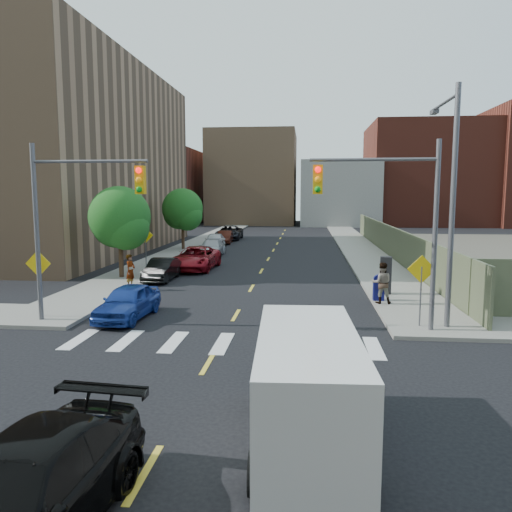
% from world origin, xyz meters
% --- Properties ---
extents(ground, '(160.00, 160.00, 0.00)m').
position_xyz_m(ground, '(0.00, 0.00, 0.00)').
color(ground, black).
rests_on(ground, ground).
extents(sidewalk_nw, '(3.50, 73.00, 0.15)m').
position_xyz_m(sidewalk_nw, '(-7.75, 41.50, 0.07)').
color(sidewalk_nw, gray).
rests_on(sidewalk_nw, ground).
extents(sidewalk_ne, '(3.50, 73.00, 0.15)m').
position_xyz_m(sidewalk_ne, '(7.75, 41.50, 0.07)').
color(sidewalk_ne, gray).
rests_on(sidewalk_ne, ground).
extents(fence_north, '(0.12, 44.00, 2.50)m').
position_xyz_m(fence_north, '(9.60, 28.00, 1.25)').
color(fence_north, '#576143').
rests_on(fence_north, ground).
extents(building_nw, '(22.00, 30.00, 16.00)m').
position_xyz_m(building_nw, '(-22.00, 30.00, 8.00)').
color(building_nw, '#8C6B4C').
rests_on(building_nw, ground).
extents(bg_bldg_west, '(14.00, 18.00, 12.00)m').
position_xyz_m(bg_bldg_west, '(-22.00, 70.00, 6.00)').
color(bg_bldg_west, '#592319').
rests_on(bg_bldg_west, ground).
extents(bg_bldg_midwest, '(14.00, 16.00, 15.00)m').
position_xyz_m(bg_bldg_midwest, '(-6.00, 72.00, 7.50)').
color(bg_bldg_midwest, '#8C6B4C').
rests_on(bg_bldg_midwest, ground).
extents(bg_bldg_center, '(12.00, 16.00, 10.00)m').
position_xyz_m(bg_bldg_center, '(8.00, 70.00, 5.00)').
color(bg_bldg_center, gray).
rests_on(bg_bldg_center, ground).
extents(bg_bldg_east, '(18.00, 18.00, 16.00)m').
position_xyz_m(bg_bldg_east, '(22.00, 72.00, 8.00)').
color(bg_bldg_east, '#592319').
rests_on(bg_bldg_east, ground).
extents(signal_nw, '(4.59, 0.30, 7.00)m').
position_xyz_m(signal_nw, '(-5.98, 6.00, 4.53)').
color(signal_nw, '#59595E').
rests_on(signal_nw, ground).
extents(signal_ne, '(4.59, 0.30, 7.00)m').
position_xyz_m(signal_ne, '(5.98, 6.00, 4.53)').
color(signal_ne, '#59595E').
rests_on(signal_ne, ground).
extents(streetlight_ne, '(0.25, 3.70, 9.00)m').
position_xyz_m(streetlight_ne, '(8.20, 6.90, 5.22)').
color(streetlight_ne, '#59595E').
rests_on(streetlight_ne, ground).
extents(warn_sign_nw, '(1.06, 0.06, 2.83)m').
position_xyz_m(warn_sign_nw, '(-7.80, 6.50, 1.99)').
color(warn_sign_nw, '#59595E').
rests_on(warn_sign_nw, ground).
extents(warn_sign_ne, '(1.06, 0.06, 2.83)m').
position_xyz_m(warn_sign_ne, '(7.20, 6.50, 1.99)').
color(warn_sign_ne, '#59595E').
rests_on(warn_sign_ne, ground).
extents(warn_sign_midwest, '(1.06, 0.06, 2.83)m').
position_xyz_m(warn_sign_midwest, '(-7.80, 20.00, 1.99)').
color(warn_sign_midwest, '#59595E').
rests_on(warn_sign_midwest, ground).
extents(tree_west_near, '(3.66, 3.64, 5.52)m').
position_xyz_m(tree_west_near, '(-8.00, 16.05, 3.48)').
color(tree_west_near, '#332114').
rests_on(tree_west_near, ground).
extents(tree_west_far, '(3.66, 3.64, 5.52)m').
position_xyz_m(tree_west_far, '(-8.00, 31.05, 3.48)').
color(tree_west_far, '#332114').
rests_on(tree_west_far, ground).
extents(parked_car_blue, '(1.89, 4.20, 1.40)m').
position_xyz_m(parked_car_blue, '(-4.32, 7.00, 0.70)').
color(parked_car_blue, navy).
rests_on(parked_car_blue, ground).
extents(parked_car_black, '(1.40, 3.93, 1.29)m').
position_xyz_m(parked_car_black, '(-5.50, 15.86, 0.65)').
color(parked_car_black, black).
rests_on(parked_car_black, ground).
extents(parked_car_red, '(2.72, 5.58, 1.53)m').
position_xyz_m(parked_car_red, '(-4.44, 20.19, 0.76)').
color(parked_car_red, maroon).
rests_on(parked_car_red, ground).
extents(parked_car_silver, '(1.86, 4.55, 1.32)m').
position_xyz_m(parked_car_silver, '(-4.76, 27.47, 0.66)').
color(parked_car_silver, '#A3A5AA').
rests_on(parked_car_silver, ground).
extents(parked_car_white, '(2.04, 4.35, 1.44)m').
position_xyz_m(parked_car_white, '(-5.50, 32.99, 0.72)').
color(parked_car_white, silver).
rests_on(parked_car_white, ground).
extents(parked_car_maroon, '(1.62, 3.98, 1.28)m').
position_xyz_m(parked_car_maroon, '(-5.31, 37.63, 0.64)').
color(parked_car_maroon, '#38130B').
rests_on(parked_car_maroon, ground).
extents(parked_car_grey, '(2.56, 5.51, 1.53)m').
position_xyz_m(parked_car_grey, '(-5.50, 41.75, 0.76)').
color(parked_car_grey, black).
rests_on(parked_car_grey, ground).
extents(black_sedan, '(2.58, 5.41, 1.52)m').
position_xyz_m(black_sedan, '(-1.16, -6.00, 0.76)').
color(black_sedan, black).
rests_on(black_sedan, ground).
extents(cargo_van, '(2.34, 5.24, 2.36)m').
position_xyz_m(cargo_van, '(2.97, -2.49, 1.24)').
color(cargo_van, silver).
rests_on(cargo_van, ground).
extents(mailbox, '(0.50, 0.38, 1.21)m').
position_xyz_m(mailbox, '(6.30, 10.94, 0.74)').
color(mailbox, navy).
rests_on(mailbox, sidewalk_ne).
extents(payphone, '(0.59, 0.50, 1.85)m').
position_xyz_m(payphone, '(6.85, 12.52, 1.07)').
color(payphone, black).
rests_on(payphone, sidewalk_ne).
extents(pedestrian_west, '(0.55, 0.72, 1.76)m').
position_xyz_m(pedestrian_west, '(-6.30, 12.85, 1.03)').
color(pedestrian_west, gray).
rests_on(pedestrian_west, sidewalk_nw).
extents(pedestrian_east, '(0.92, 0.72, 1.87)m').
position_xyz_m(pedestrian_east, '(6.33, 10.30, 1.08)').
color(pedestrian_east, gray).
rests_on(pedestrian_east, sidewalk_ne).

